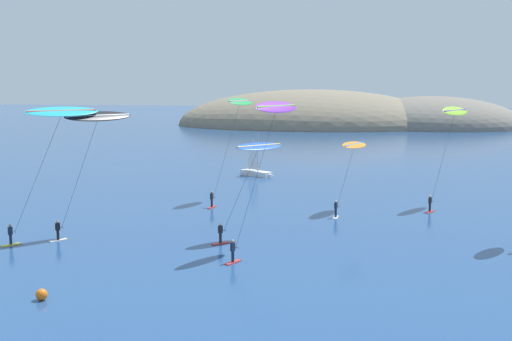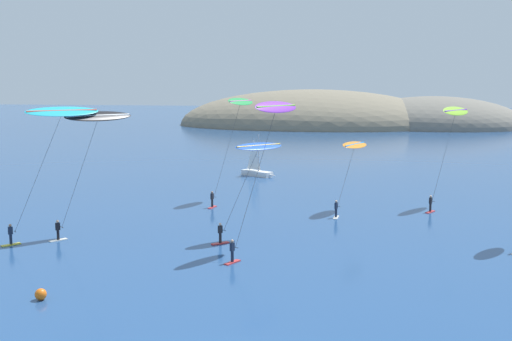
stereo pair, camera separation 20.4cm
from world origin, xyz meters
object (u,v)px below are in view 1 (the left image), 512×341
at_px(kitesurfer_orange, 353,150).
at_px(kitesurfer_lime, 453,118).
at_px(marker_buoy, 42,295).
at_px(kitesurfer_cyan, 59,119).
at_px(kitesurfer_green, 238,110).
at_px(kitesurfer_blue, 256,154).
at_px(kitesurfer_purple, 273,119).
at_px(kitesurfer_black, 95,125).
at_px(sailboat_near, 258,171).

distance_m(kitesurfer_orange, kitesurfer_lime, 11.40).
bearing_deg(marker_buoy, kitesurfer_cyan, 112.00).
bearing_deg(kitesurfer_cyan, kitesurfer_lime, 31.66).
xyz_separation_m(kitesurfer_green, marker_buoy, (-4.81, -34.02, -9.50)).
bearing_deg(kitesurfer_blue, marker_buoy, -119.16).
distance_m(kitesurfer_blue, marker_buoy, 21.08).
distance_m(kitesurfer_purple, kitesurfer_blue, 5.02).
bearing_deg(kitesurfer_lime, kitesurfer_black, -149.09).
bearing_deg(marker_buoy, kitesurfer_black, 102.40).
bearing_deg(kitesurfer_black, marker_buoy, -77.60).
bearing_deg(sailboat_near, marker_buoy, -94.31).
bearing_deg(kitesurfer_blue, sailboat_near, 99.77).
relative_size(kitesurfer_blue, kitesurfer_lime, 0.77).
bearing_deg(kitesurfer_blue, kitesurfer_black, -174.87).
xyz_separation_m(kitesurfer_lime, marker_buoy, (-27.29, -34.76, -8.79)).
height_order(sailboat_near, marker_buoy, sailboat_near).
relative_size(kitesurfer_black, kitesurfer_purple, 0.91).
distance_m(kitesurfer_cyan, marker_buoy, 18.17).
bearing_deg(kitesurfer_black, kitesurfer_cyan, -139.16).
distance_m(sailboat_near, kitesurfer_blue, 35.15).
distance_m(sailboat_near, kitesurfer_cyan, 39.52).
relative_size(kitesurfer_green, kitesurfer_cyan, 1.02).
relative_size(sailboat_near, kitesurfer_cyan, 0.52).
distance_m(kitesurfer_cyan, kitesurfer_lime, 38.88).
bearing_deg(kitesurfer_black, kitesurfer_orange, 33.67).
bearing_deg(sailboat_near, kitesurfer_cyan, -104.60).
bearing_deg(kitesurfer_purple, kitesurfer_cyan, 178.79).
bearing_deg(marker_buoy, kitesurfer_green, 81.95).
relative_size(kitesurfer_orange, kitesurfer_lime, 0.73).
xyz_separation_m(kitesurfer_orange, kitesurfer_blue, (-7.53, -12.70, 0.83)).
bearing_deg(kitesurfer_orange, kitesurfer_purple, -109.05).
height_order(kitesurfer_purple, kitesurfer_lime, kitesurfer_purple).
height_order(kitesurfer_green, kitesurfer_cyan, kitesurfer_green).
distance_m(sailboat_near, kitesurfer_green, 19.82).
bearing_deg(marker_buoy, sailboat_near, 85.69).
bearing_deg(kitesurfer_purple, sailboat_near, 101.74).
bearing_deg(kitesurfer_cyan, kitesurfer_purple, -1.21).
relative_size(kitesurfer_cyan, kitesurfer_purple, 0.95).
distance_m(kitesurfer_orange, marker_buoy, 35.25).
xyz_separation_m(kitesurfer_blue, kitesurfer_lime, (17.54, 17.28, 2.15)).
distance_m(kitesurfer_black, kitesurfer_orange, 25.26).
distance_m(sailboat_near, marker_buoy, 51.70).
bearing_deg(kitesurfer_cyan, kitesurfer_black, 40.84).
xyz_separation_m(kitesurfer_green, kitesurfer_black, (-8.39, -17.75, -0.58)).
bearing_deg(kitesurfer_cyan, marker_buoy, -68.00).
xyz_separation_m(kitesurfer_green, kitesurfer_blue, (4.94, -16.55, -2.86)).
bearing_deg(sailboat_near, kitesurfer_blue, -80.23).
bearing_deg(kitesurfer_orange, kitesurfer_black, -146.33).
relative_size(kitesurfer_lime, marker_buoy, 14.77).
height_order(kitesurfer_purple, marker_buoy, kitesurfer_purple).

